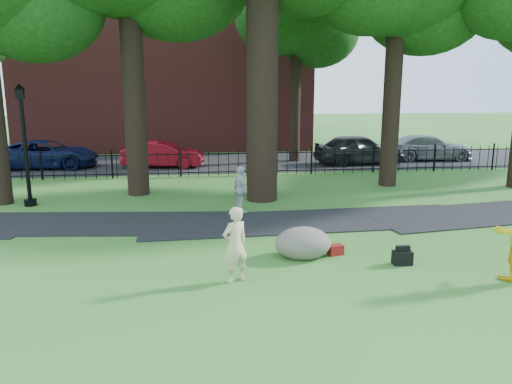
{
  "coord_description": "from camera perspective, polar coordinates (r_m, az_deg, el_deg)",
  "views": [
    {
      "loc": [
        -2.37,
        -10.37,
        4.06
      ],
      "look_at": [
        -0.83,
        2.0,
        1.37
      ],
      "focal_mm": 35.0,
      "sensor_mm": 36.0,
      "label": 1
    }
  ],
  "objects": [
    {
      "name": "ground",
      "position": [
        11.38,
        5.47,
        -8.78
      ],
      "size": [
        120.0,
        120.0,
        0.0
      ],
      "primitive_type": "plane",
      "color": "#2D6724",
      "rests_on": "ground"
    },
    {
      "name": "footpath",
      "position": [
        15.21,
        5.99,
        -3.38
      ],
      "size": [
        36.07,
        3.85,
        0.03
      ],
      "primitive_type": "cube",
      "rotation": [
        0.0,
        0.0,
        0.03
      ],
      "color": "black",
      "rests_on": "ground"
    },
    {
      "name": "street",
      "position": [
        26.79,
        -1.93,
        3.44
      ],
      "size": [
        80.0,
        7.0,
        0.02
      ],
      "primitive_type": "cube",
      "color": "black",
      "rests_on": "ground"
    },
    {
      "name": "iron_fence",
      "position": [
        22.76,
        -1.03,
        3.42
      ],
      "size": [
        44.0,
        0.04,
        1.2
      ],
      "color": "black",
      "rests_on": "ground"
    },
    {
      "name": "brick_building",
      "position": [
        34.46,
        -10.14,
        15.2
      ],
      "size": [
        18.0,
        8.0,
        12.0
      ],
      "primitive_type": "cube",
      "color": "maroon",
      "rests_on": "ground"
    },
    {
      "name": "woman",
      "position": [
        10.41,
        -2.41,
        -6.03
      ],
      "size": [
        0.7,
        0.63,
        1.62
      ],
      "primitive_type": "imported",
      "rotation": [
        0.0,
        0.0,
        3.66
      ],
      "color": "beige",
      "rests_on": "ground"
    },
    {
      "name": "pedestrian",
      "position": [
        15.93,
        -1.76,
        0.25
      ],
      "size": [
        0.63,
        0.97,
        1.54
      ],
      "primitive_type": "imported",
      "rotation": [
        0.0,
        0.0,
        1.87
      ],
      "color": "silver",
      "rests_on": "ground"
    },
    {
      "name": "boulder",
      "position": [
        12.04,
        5.39,
        -5.59
      ],
      "size": [
        1.61,
        1.4,
        0.79
      ],
      "primitive_type": "ellipsoid",
      "rotation": [
        0.0,
        0.0,
        0.32
      ],
      "color": "#645F54",
      "rests_on": "ground"
    },
    {
      "name": "lamppost",
      "position": [
        18.44,
        -24.89,
        4.65
      ],
      "size": [
        0.41,
        0.41,
        4.09
      ],
      "rotation": [
        0.0,
        0.0,
        0.15
      ],
      "color": "black",
      "rests_on": "ground"
    },
    {
      "name": "backpack",
      "position": [
        12.05,
        16.38,
        -7.22
      ],
      "size": [
        0.44,
        0.28,
        0.32
      ],
      "primitive_type": "cube",
      "rotation": [
        0.0,
        0.0,
        -0.03
      ],
      "color": "black",
      "rests_on": "ground"
    },
    {
      "name": "red_bag",
      "position": [
        12.36,
        9.06,
        -6.55
      ],
      "size": [
        0.41,
        0.31,
        0.25
      ],
      "primitive_type": "cube",
      "rotation": [
        0.0,
        0.0,
        0.25
      ],
      "color": "maroon",
      "rests_on": "ground"
    },
    {
      "name": "red_sedan",
      "position": [
        25.36,
        -10.6,
        4.24
      ],
      "size": [
        4.11,
        1.83,
        1.31
      ],
      "primitive_type": "imported",
      "rotation": [
        0.0,
        0.0,
        1.46
      ],
      "color": "maroon",
      "rests_on": "ground"
    },
    {
      "name": "navy_van",
      "position": [
        26.85,
        -22.87,
        4.01
      ],
      "size": [
        5.04,
        2.39,
        1.39
      ],
      "primitive_type": "imported",
      "rotation": [
        0.0,
        0.0,
        1.55
      ],
      "color": "#0D1743",
      "rests_on": "ground"
    },
    {
      "name": "grey_car",
      "position": [
        26.56,
        11.7,
        4.82
      ],
      "size": [
        4.71,
        2.14,
        1.57
      ],
      "primitive_type": "imported",
      "rotation": [
        0.0,
        0.0,
        1.63
      ],
      "color": "black",
      "rests_on": "ground"
    },
    {
      "name": "silver_car",
      "position": [
        29.04,
        19.1,
        4.81
      ],
      "size": [
        4.84,
        2.28,
        1.36
      ],
      "primitive_type": "imported",
      "rotation": [
        0.0,
        0.0,
        1.49
      ],
      "color": "gray",
      "rests_on": "ground"
    }
  ]
}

